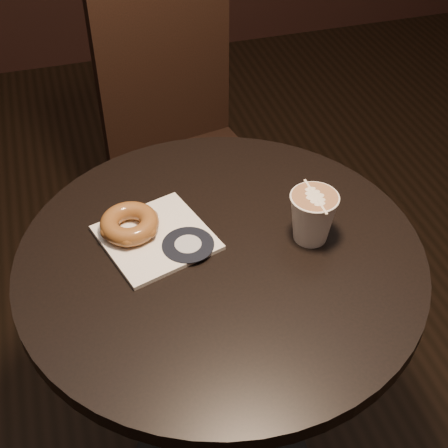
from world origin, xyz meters
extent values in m
cylinder|color=black|center=(0.00, 0.00, 0.73)|extent=(0.70, 0.70, 0.03)
cylinder|color=black|center=(0.00, 0.00, 0.37)|extent=(0.07, 0.07, 0.70)
cube|color=black|center=(0.11, 0.63, 0.43)|extent=(0.44, 0.44, 0.04)
cube|color=black|center=(0.07, 0.80, 0.70)|extent=(0.38, 0.11, 0.51)
cylinder|color=black|center=(-0.02, 0.44, 0.21)|extent=(0.03, 0.03, 0.43)
cylinder|color=black|center=(0.29, 0.50, 0.21)|extent=(0.03, 0.03, 0.43)
cylinder|color=black|center=(-0.08, 0.76, 0.21)|extent=(0.03, 0.03, 0.43)
cylinder|color=black|center=(0.23, 0.82, 0.21)|extent=(0.03, 0.03, 0.43)
cube|color=white|center=(-0.10, 0.06, 0.75)|extent=(0.22, 0.22, 0.01)
torus|color=brown|center=(-0.14, 0.09, 0.77)|extent=(0.10, 0.10, 0.03)
camera|label=1|loc=(-0.21, -0.73, 1.50)|focal=50.00mm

